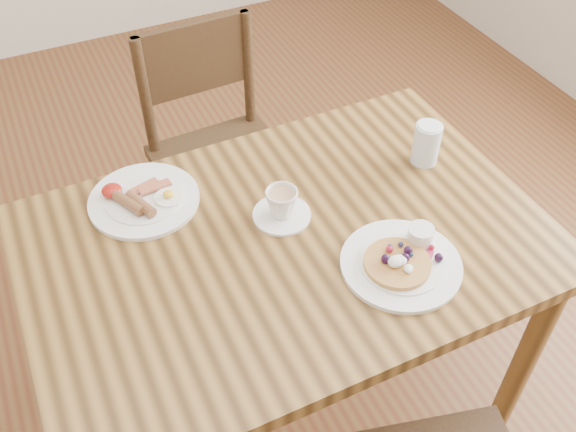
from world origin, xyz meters
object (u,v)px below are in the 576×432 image
object	(u,v)px
teacup_saucer	(282,206)
water_glass	(426,144)
pancake_plate	(402,260)
dining_table	(288,265)
breakfast_plate	(142,199)
chair_far	(218,148)

from	to	relation	value
teacup_saucer	water_glass	xyz separation A→B (m)	(0.42, 0.03, 0.02)
pancake_plate	teacup_saucer	size ratio (longest dim) A/B	1.93
dining_table	pancake_plate	xyz separation A→B (m)	(0.19, -0.18, 0.11)
pancake_plate	breakfast_plate	size ratio (longest dim) A/B	1.00
chair_far	teacup_saucer	world-z (taller)	chair_far
breakfast_plate	teacup_saucer	xyz separation A→B (m)	(0.29, -0.19, 0.02)
breakfast_plate	chair_far	bearing A→B (deg)	51.62
breakfast_plate	water_glass	bearing A→B (deg)	-12.74
dining_table	pancake_plate	size ratio (longest dim) A/B	4.44
chair_far	breakfast_plate	distance (m)	0.61
teacup_saucer	water_glass	bearing A→B (deg)	3.84
teacup_saucer	water_glass	size ratio (longest dim) A/B	1.25
pancake_plate	water_glass	world-z (taller)	water_glass
dining_table	water_glass	distance (m)	0.48
chair_far	water_glass	world-z (taller)	chair_far
chair_far	breakfast_plate	bearing A→B (deg)	49.36
dining_table	water_glass	bearing A→B (deg)	12.58
dining_table	water_glass	xyz separation A→B (m)	(0.44, 0.10, 0.15)
chair_far	teacup_saucer	size ratio (longest dim) A/B	6.29
dining_table	chair_far	xyz separation A→B (m)	(0.07, 0.69, -0.16)
water_glass	dining_table	bearing A→B (deg)	-167.42
breakfast_plate	teacup_saucer	world-z (taller)	teacup_saucer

